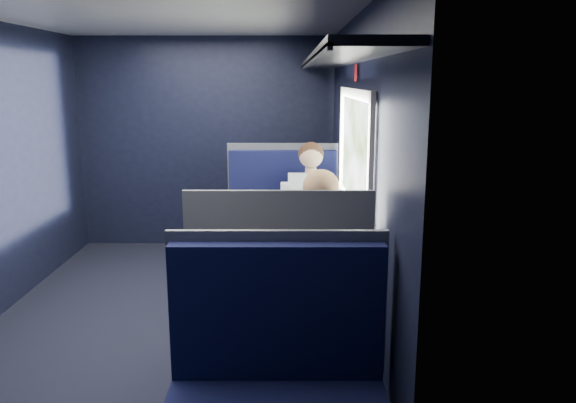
{
  "coord_description": "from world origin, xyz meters",
  "views": [
    {
      "loc": [
        0.9,
        -4.1,
        1.85
      ],
      "look_at": [
        0.9,
        0.0,
        0.95
      ],
      "focal_mm": 35.0,
      "sensor_mm": 36.0,
      "label": 1
    }
  ],
  "objects_px": {
    "seat_bay_near": "(281,237)",
    "woman": "(319,259)",
    "seat_bay_far": "(280,317)",
    "bottle_small": "(331,204)",
    "seat_row_back": "(277,401)",
    "laptop": "(339,221)",
    "table": "(305,238)",
    "cup": "(340,209)",
    "seat_row_front": "(283,215)",
    "man": "(311,210)"
  },
  "relations": [
    {
      "from": "table",
      "to": "seat_row_front",
      "type": "height_order",
      "value": "seat_row_front"
    },
    {
      "from": "seat_bay_near",
      "to": "woman",
      "type": "distance_m",
      "value": 1.63
    },
    {
      "from": "man",
      "to": "bottle_small",
      "type": "bearing_deg",
      "value": -62.06
    },
    {
      "from": "seat_bay_near",
      "to": "seat_bay_far",
      "type": "bearing_deg",
      "value": -89.65
    },
    {
      "from": "seat_bay_near",
      "to": "seat_bay_far",
      "type": "distance_m",
      "value": 1.75
    },
    {
      "from": "seat_row_front",
      "to": "woman",
      "type": "distance_m",
      "value": 2.54
    },
    {
      "from": "bottle_small",
      "to": "table",
      "type": "bearing_deg",
      "value": -119.22
    },
    {
      "from": "table",
      "to": "seat_row_front",
      "type": "xyz_separation_m",
      "value": [
        -0.18,
        1.8,
        -0.25
      ]
    },
    {
      "from": "seat_bay_far",
      "to": "laptop",
      "type": "distance_m",
      "value": 1.02
    },
    {
      "from": "seat_row_front",
      "to": "man",
      "type": "height_order",
      "value": "man"
    },
    {
      "from": "seat_bay_far",
      "to": "bottle_small",
      "type": "height_order",
      "value": "seat_bay_far"
    },
    {
      "from": "table",
      "to": "man",
      "type": "bearing_deg",
      "value": 84.48
    },
    {
      "from": "table",
      "to": "seat_row_back",
      "type": "bearing_deg",
      "value": -95.8
    },
    {
      "from": "laptop",
      "to": "cup",
      "type": "xyz_separation_m",
      "value": [
        0.05,
        0.48,
        -0.03
      ]
    },
    {
      "from": "cup",
      "to": "table",
      "type": "bearing_deg",
      "value": -124.07
    },
    {
      "from": "seat_row_back",
      "to": "laptop",
      "type": "distance_m",
      "value": 1.85
    },
    {
      "from": "bottle_small",
      "to": "seat_bay_near",
      "type": "bearing_deg",
      "value": 131.63
    },
    {
      "from": "seat_row_back",
      "to": "woman",
      "type": "bearing_deg",
      "value": 77.07
    },
    {
      "from": "man",
      "to": "woman",
      "type": "relative_size",
      "value": 1.0
    },
    {
      "from": "seat_bay_near",
      "to": "cup",
      "type": "bearing_deg",
      "value": -41.39
    },
    {
      "from": "man",
      "to": "bottle_small",
      "type": "xyz_separation_m",
      "value": [
        0.16,
        -0.3,
        0.12
      ]
    },
    {
      "from": "cup",
      "to": "seat_row_front",
      "type": "bearing_deg",
      "value": 109.49
    },
    {
      "from": "seat_bay_near",
      "to": "bottle_small",
      "type": "height_order",
      "value": "seat_bay_near"
    },
    {
      "from": "seat_bay_near",
      "to": "woman",
      "type": "bearing_deg",
      "value": -80.63
    },
    {
      "from": "seat_bay_near",
      "to": "cup",
      "type": "xyz_separation_m",
      "value": [
        0.49,
        -0.43,
        0.37
      ]
    },
    {
      "from": "woman",
      "to": "bottle_small",
      "type": "height_order",
      "value": "woman"
    },
    {
      "from": "seat_bay_far",
      "to": "man",
      "type": "bearing_deg",
      "value": 80.97
    },
    {
      "from": "seat_bay_far",
      "to": "seat_row_back",
      "type": "relative_size",
      "value": 1.09
    },
    {
      "from": "woman",
      "to": "cup",
      "type": "height_order",
      "value": "woman"
    },
    {
      "from": "seat_bay_far",
      "to": "seat_row_back",
      "type": "height_order",
      "value": "seat_bay_far"
    },
    {
      "from": "table",
      "to": "bottle_small",
      "type": "height_order",
      "value": "bottle_small"
    },
    {
      "from": "seat_row_front",
      "to": "woman",
      "type": "xyz_separation_m",
      "value": [
        0.25,
        -2.5,
        0.32
      ]
    },
    {
      "from": "table",
      "to": "seat_bay_near",
      "type": "distance_m",
      "value": 0.93
    },
    {
      "from": "seat_bay_far",
      "to": "table",
      "type": "bearing_deg",
      "value": 78.22
    },
    {
      "from": "man",
      "to": "seat_row_back",
      "type": "bearing_deg",
      "value": -95.72
    },
    {
      "from": "seat_row_front",
      "to": "laptop",
      "type": "distance_m",
      "value": 1.93
    },
    {
      "from": "seat_bay_near",
      "to": "seat_row_front",
      "type": "distance_m",
      "value": 0.92
    },
    {
      "from": "bottle_small",
      "to": "man",
      "type": "bearing_deg",
      "value": 117.94
    },
    {
      "from": "woman",
      "to": "bottle_small",
      "type": "xyz_separation_m",
      "value": [
        0.16,
        1.11,
        0.11
      ]
    },
    {
      "from": "man",
      "to": "woman",
      "type": "distance_m",
      "value": 1.41
    },
    {
      "from": "seat_row_back",
      "to": "table",
      "type": "bearing_deg",
      "value": 84.2
    },
    {
      "from": "bottle_small",
      "to": "cup",
      "type": "xyz_separation_m",
      "value": [
        0.07,
        0.04,
        -0.06
      ]
    },
    {
      "from": "bottle_small",
      "to": "seat_bay_far",
      "type": "bearing_deg",
      "value": -107.69
    },
    {
      "from": "seat_bay_far",
      "to": "bottle_small",
      "type": "xyz_separation_m",
      "value": [
        0.41,
        1.28,
        0.43
      ]
    },
    {
      "from": "bottle_small",
      "to": "seat_row_back",
      "type": "bearing_deg",
      "value": -100.5
    },
    {
      "from": "woman",
      "to": "bottle_small",
      "type": "relative_size",
      "value": 5.67
    },
    {
      "from": "seat_bay_near",
      "to": "bottle_small",
      "type": "distance_m",
      "value": 0.76
    },
    {
      "from": "seat_bay_near",
      "to": "bottle_small",
      "type": "xyz_separation_m",
      "value": [
        0.42,
        -0.47,
        0.42
      ]
    },
    {
      "from": "seat_row_back",
      "to": "woman",
      "type": "relative_size",
      "value": 0.88
    },
    {
      "from": "table",
      "to": "seat_bay_near",
      "type": "xyz_separation_m",
      "value": [
        -0.19,
        0.87,
        -0.24
      ]
    }
  ]
}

